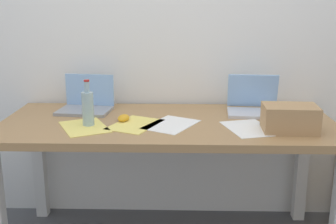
{
  "coord_description": "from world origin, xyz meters",
  "views": [
    {
      "loc": [
        0.06,
        -2.19,
        1.39
      ],
      "look_at": [
        0.0,
        0.0,
        0.8
      ],
      "focal_mm": 44.9,
      "sensor_mm": 36.0,
      "label": 1
    }
  ],
  "objects_px": {
    "laptop_left": "(86,104)",
    "computer_mouse": "(124,118)",
    "desk": "(168,137)",
    "cardboard_box": "(290,118)",
    "beer_bottle": "(88,108)",
    "laptop_right": "(253,105)"
  },
  "relations": [
    {
      "from": "cardboard_box",
      "to": "computer_mouse",
      "type": "bearing_deg",
      "value": 169.43
    },
    {
      "from": "laptop_right",
      "to": "cardboard_box",
      "type": "relative_size",
      "value": 1.16
    },
    {
      "from": "laptop_left",
      "to": "cardboard_box",
      "type": "height_order",
      "value": "laptop_left"
    },
    {
      "from": "laptop_right",
      "to": "beer_bottle",
      "type": "xyz_separation_m",
      "value": [
        -0.9,
        -0.28,
        0.05
      ]
    },
    {
      "from": "desk",
      "to": "computer_mouse",
      "type": "height_order",
      "value": "computer_mouse"
    },
    {
      "from": "laptop_left",
      "to": "beer_bottle",
      "type": "relative_size",
      "value": 1.33
    },
    {
      "from": "beer_bottle",
      "to": "computer_mouse",
      "type": "relative_size",
      "value": 2.43
    },
    {
      "from": "laptop_right",
      "to": "beer_bottle",
      "type": "distance_m",
      "value": 0.94
    },
    {
      "from": "desk",
      "to": "beer_bottle",
      "type": "relative_size",
      "value": 7.44
    },
    {
      "from": "laptop_left",
      "to": "laptop_right",
      "type": "xyz_separation_m",
      "value": [
        0.98,
        -0.02,
        0.0
      ]
    },
    {
      "from": "beer_bottle",
      "to": "computer_mouse",
      "type": "height_order",
      "value": "beer_bottle"
    },
    {
      "from": "desk",
      "to": "laptop_left",
      "type": "relative_size",
      "value": 5.62
    },
    {
      "from": "desk",
      "to": "computer_mouse",
      "type": "bearing_deg",
      "value": -178.06
    },
    {
      "from": "laptop_right",
      "to": "computer_mouse",
      "type": "height_order",
      "value": "laptop_right"
    },
    {
      "from": "laptop_left",
      "to": "computer_mouse",
      "type": "xyz_separation_m",
      "value": [
        0.25,
        -0.21,
        -0.03
      ]
    },
    {
      "from": "laptop_right",
      "to": "computer_mouse",
      "type": "xyz_separation_m",
      "value": [
        -0.73,
        -0.19,
        -0.03
      ]
    },
    {
      "from": "laptop_left",
      "to": "computer_mouse",
      "type": "distance_m",
      "value": 0.33
    },
    {
      "from": "desk",
      "to": "cardboard_box",
      "type": "xyz_separation_m",
      "value": [
        0.61,
        -0.17,
        0.16
      ]
    },
    {
      "from": "laptop_left",
      "to": "laptop_right",
      "type": "distance_m",
      "value": 0.98
    },
    {
      "from": "laptop_left",
      "to": "beer_bottle",
      "type": "bearing_deg",
      "value": -75.66
    },
    {
      "from": "desk",
      "to": "cardboard_box",
      "type": "distance_m",
      "value": 0.65
    },
    {
      "from": "laptop_left",
      "to": "cardboard_box",
      "type": "distance_m",
      "value": 1.16
    }
  ]
}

